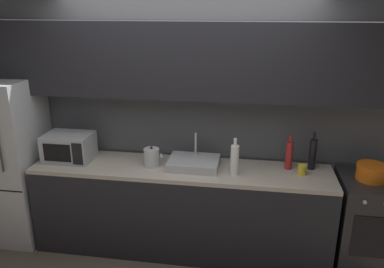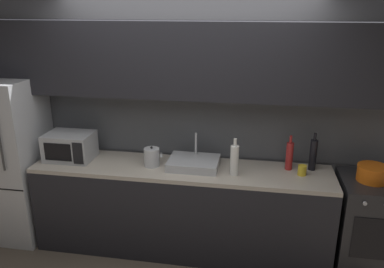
{
  "view_description": "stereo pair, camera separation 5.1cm",
  "coord_description": "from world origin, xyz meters",
  "px_view_note": "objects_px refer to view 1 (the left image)",
  "views": [
    {
      "loc": [
        0.64,
        -2.46,
        2.39
      ],
      "look_at": [
        0.11,
        0.9,
        1.24
      ],
      "focal_mm": 36.13,
      "sensor_mm": 36.0,
      "label": 1
    },
    {
      "loc": [
        0.69,
        -2.45,
        2.39
      ],
      "look_at": [
        0.11,
        0.9,
        1.24
      ],
      "focal_mm": 36.13,
      "sensor_mm": 36.0,
      "label": 2
    }
  ],
  "objects_px": {
    "oven_range": "(369,224)",
    "wine_bottle_dark": "(313,154)",
    "microwave": "(69,147)",
    "wine_bottle_red": "(289,155)",
    "cooking_pot": "(372,172)",
    "mug_yellow": "(302,170)",
    "kettle": "(152,157)",
    "wine_bottle_white": "(235,160)",
    "refrigerator": "(8,160)"
  },
  "relations": [
    {
      "from": "oven_range",
      "to": "wine_bottle_dark",
      "type": "height_order",
      "value": "wine_bottle_dark"
    },
    {
      "from": "microwave",
      "to": "wine_bottle_dark",
      "type": "distance_m",
      "value": 2.38
    },
    {
      "from": "wine_bottle_red",
      "to": "cooking_pot",
      "type": "xyz_separation_m",
      "value": [
        0.71,
        -0.13,
        -0.07
      ]
    },
    {
      "from": "wine_bottle_dark",
      "to": "oven_range",
      "type": "bearing_deg",
      "value": -16.56
    },
    {
      "from": "mug_yellow",
      "to": "cooking_pot",
      "type": "height_order",
      "value": "cooking_pot"
    },
    {
      "from": "microwave",
      "to": "kettle",
      "type": "bearing_deg",
      "value": -2.1
    },
    {
      "from": "wine_bottle_white",
      "to": "wine_bottle_dark",
      "type": "height_order",
      "value": "wine_bottle_dark"
    },
    {
      "from": "wine_bottle_red",
      "to": "wine_bottle_white",
      "type": "relative_size",
      "value": 0.96
    },
    {
      "from": "refrigerator",
      "to": "mug_yellow",
      "type": "xyz_separation_m",
      "value": [
        2.95,
        0.02,
        0.09
      ]
    },
    {
      "from": "wine_bottle_white",
      "to": "cooking_pot",
      "type": "height_order",
      "value": "wine_bottle_white"
    },
    {
      "from": "wine_bottle_red",
      "to": "wine_bottle_white",
      "type": "distance_m",
      "value": 0.54
    },
    {
      "from": "refrigerator",
      "to": "microwave",
      "type": "distance_m",
      "value": 0.7
    },
    {
      "from": "oven_range",
      "to": "wine_bottle_white",
      "type": "bearing_deg",
      "value": -176.44
    },
    {
      "from": "wine_bottle_dark",
      "to": "cooking_pot",
      "type": "distance_m",
      "value": 0.53
    },
    {
      "from": "refrigerator",
      "to": "wine_bottle_white",
      "type": "xyz_separation_m",
      "value": [
        2.34,
        -0.08,
        0.19
      ]
    },
    {
      "from": "wine_bottle_red",
      "to": "oven_range",
      "type": "bearing_deg",
      "value": -9.83
    },
    {
      "from": "cooking_pot",
      "to": "mug_yellow",
      "type": "bearing_deg",
      "value": 178.49
    },
    {
      "from": "kettle",
      "to": "wine_bottle_dark",
      "type": "distance_m",
      "value": 1.53
    },
    {
      "from": "microwave",
      "to": "wine_bottle_red",
      "type": "height_order",
      "value": "wine_bottle_red"
    },
    {
      "from": "oven_range",
      "to": "wine_bottle_red",
      "type": "bearing_deg",
      "value": 170.17
    },
    {
      "from": "kettle",
      "to": "wine_bottle_white",
      "type": "bearing_deg",
      "value": -4.78
    },
    {
      "from": "cooking_pot",
      "to": "kettle",
      "type": "bearing_deg",
      "value": -179.62
    },
    {
      "from": "microwave",
      "to": "mug_yellow",
      "type": "relative_size",
      "value": 4.88
    },
    {
      "from": "wine_bottle_red",
      "to": "wine_bottle_dark",
      "type": "height_order",
      "value": "wine_bottle_dark"
    },
    {
      "from": "oven_range",
      "to": "wine_bottle_red",
      "type": "relative_size",
      "value": 2.68
    },
    {
      "from": "oven_range",
      "to": "kettle",
      "type": "relative_size",
      "value": 4.44
    },
    {
      "from": "refrigerator",
      "to": "oven_range",
      "type": "height_order",
      "value": "refrigerator"
    },
    {
      "from": "kettle",
      "to": "cooking_pot",
      "type": "relative_size",
      "value": 0.75
    },
    {
      "from": "microwave",
      "to": "mug_yellow",
      "type": "height_order",
      "value": "microwave"
    },
    {
      "from": "oven_range",
      "to": "kettle",
      "type": "bearing_deg",
      "value": -179.67
    },
    {
      "from": "oven_range",
      "to": "mug_yellow",
      "type": "xyz_separation_m",
      "value": [
        -0.65,
        0.02,
        0.5
      ]
    },
    {
      "from": "microwave",
      "to": "cooking_pot",
      "type": "relative_size",
      "value": 1.7
    },
    {
      "from": "refrigerator",
      "to": "oven_range",
      "type": "distance_m",
      "value": 3.62
    },
    {
      "from": "kettle",
      "to": "mug_yellow",
      "type": "relative_size",
      "value": 2.15
    },
    {
      "from": "microwave",
      "to": "wine_bottle_red",
      "type": "bearing_deg",
      "value": 2.98
    },
    {
      "from": "kettle",
      "to": "mug_yellow",
      "type": "bearing_deg",
      "value": 1.18
    },
    {
      "from": "kettle",
      "to": "wine_bottle_white",
      "type": "height_order",
      "value": "wine_bottle_white"
    },
    {
      "from": "cooking_pot",
      "to": "microwave",
      "type": "bearing_deg",
      "value": 179.64
    },
    {
      "from": "wine_bottle_dark",
      "to": "cooking_pot",
      "type": "bearing_deg",
      "value": -17.88
    },
    {
      "from": "oven_range",
      "to": "cooking_pot",
      "type": "height_order",
      "value": "cooking_pot"
    },
    {
      "from": "kettle",
      "to": "wine_bottle_dark",
      "type": "bearing_deg",
      "value": 6.54
    },
    {
      "from": "refrigerator",
      "to": "wine_bottle_dark",
      "type": "distance_m",
      "value": 3.06
    },
    {
      "from": "oven_range",
      "to": "kettle",
      "type": "xyz_separation_m",
      "value": [
        -2.06,
        -0.01,
        0.54
      ]
    },
    {
      "from": "cooking_pot",
      "to": "wine_bottle_red",
      "type": "bearing_deg",
      "value": 169.64
    },
    {
      "from": "refrigerator",
      "to": "cooking_pot",
      "type": "height_order",
      "value": "refrigerator"
    },
    {
      "from": "wine_bottle_dark",
      "to": "refrigerator",
      "type": "bearing_deg",
      "value": -176.99
    },
    {
      "from": "refrigerator",
      "to": "microwave",
      "type": "bearing_deg",
      "value": 1.55
    },
    {
      "from": "oven_range",
      "to": "mug_yellow",
      "type": "height_order",
      "value": "mug_yellow"
    },
    {
      "from": "kettle",
      "to": "wine_bottle_white",
      "type": "xyz_separation_m",
      "value": [
        0.8,
        -0.07,
        0.06
      ]
    },
    {
      "from": "oven_range",
      "to": "kettle",
      "type": "height_order",
      "value": "kettle"
    }
  ]
}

